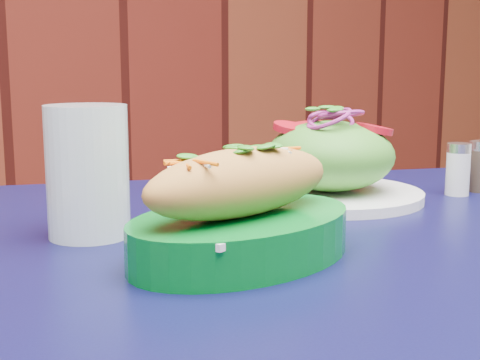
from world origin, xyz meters
TOP-DOWN VIEW (x-y plane):
  - cafe_table at (-0.09, 1.32)m, footprint 1.02×1.02m
  - banh_mi_basket at (-0.20, 1.33)m, footprint 0.25×0.19m
  - salad_plate at (0.04, 1.49)m, footprint 0.23×0.23m
  - water_glass at (-0.28, 1.48)m, footprint 0.08×0.08m
  - salt_shaker at (0.20, 1.42)m, footprint 0.03×0.03m
  - pepper_shaker at (0.24, 1.42)m, footprint 0.03×0.03m

SIDE VIEW (x-z plane):
  - cafe_table at x=-0.09m, z-range 0.29..1.04m
  - salt_shaker at x=0.20m, z-range 0.75..0.82m
  - pepper_shaker at x=0.24m, z-range 0.75..0.82m
  - banh_mi_basket at x=-0.20m, z-range 0.74..0.85m
  - salad_plate at x=0.04m, z-range 0.74..0.85m
  - water_glass at x=-0.28m, z-range 0.75..0.88m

